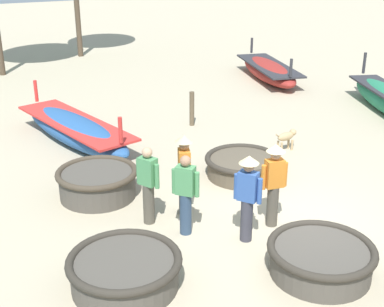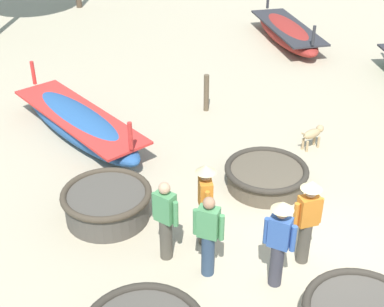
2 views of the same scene
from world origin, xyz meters
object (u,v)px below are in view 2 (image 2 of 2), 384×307
object	(u,v)px
coracle_beside_post	(266,176)
fisherman_standing_right	(208,234)
fisherman_hauling	(307,217)
long_boat_red_hull	(287,32)
dog	(313,134)
coracle_far_right	(107,203)
fisherman_standing_left	(205,200)
long_boat_green_hull	(79,123)
fisherman_crouching	(279,239)
fisherman_with_hat	(165,219)
mooring_post_shoreline	(206,93)

from	to	relation	value
coracle_beside_post	fisherman_standing_right	distance (m)	2.93
fisherman_hauling	coracle_beside_post	bearing A→B (deg)	74.23
long_boat_red_hull	dog	distance (m)	7.35
coracle_far_right	fisherman_standing_left	xyz separation A→B (m)	(1.37, -1.46, 0.62)
long_boat_green_hull	fisherman_crouching	size ratio (longest dim) A/B	2.98
long_boat_green_hull	fisherman_standing_right	distance (m)	5.62
long_boat_green_hull	long_boat_red_hull	world-z (taller)	long_boat_green_hull
fisherman_standing_right	dog	distance (m)	4.92
fisherman_crouching	fisherman_standing_right	size ratio (longest dim) A/B	1.06
fisherman_standing_left	fisherman_standing_right	bearing A→B (deg)	-112.57
fisherman_crouching	fisherman_with_hat	distance (m)	1.93
long_boat_red_hull	fisherman_standing_left	distance (m)	11.17
coracle_beside_post	fisherman_standing_right	world-z (taller)	fisherman_standing_right
fisherman_hauling	fisherman_standing_left	distance (m)	1.75
fisherman_with_hat	dog	xyz separation A→B (m)	(4.57, 2.03, -0.46)
coracle_far_right	dog	distance (m)	5.18
fisherman_standing_right	mooring_post_shoreline	world-z (taller)	fisherman_standing_right
coracle_beside_post	long_boat_green_hull	world-z (taller)	long_boat_green_hull
long_boat_red_hull	fisherman_crouching	size ratio (longest dim) A/B	2.80
coracle_beside_post	fisherman_crouching	world-z (taller)	fisherman_crouching
fisherman_hauling	fisherman_crouching	world-z (taller)	same
coracle_far_right	coracle_beside_post	bearing A→B (deg)	-6.80
coracle_beside_post	fisherman_crouching	bearing A→B (deg)	-118.62
fisherman_hauling	dog	bearing A→B (deg)	51.69
fisherman_hauling	coracle_far_right	bearing A→B (deg)	135.97
coracle_beside_post	fisherman_with_hat	xyz separation A→B (m)	(-2.73, -1.12, 0.57)
fisherman_hauling	long_boat_red_hull	bearing A→B (deg)	57.75
coracle_far_right	fisherman_with_hat	world-z (taller)	fisherman_with_hat
fisherman_standing_left	coracle_far_right	bearing A→B (deg)	133.26
coracle_beside_post	fisherman_standing_right	size ratio (longest dim) A/B	1.12
long_boat_green_hull	fisherman_with_hat	distance (m)	4.92
coracle_beside_post	long_boat_red_hull	xyz separation A→B (m)	(5.40, 7.34, 0.09)
fisherman_crouching	dog	xyz separation A→B (m)	(3.19, 3.39, -0.59)
long_boat_green_hull	fisherman_hauling	distance (m)	6.45
long_boat_green_hull	coracle_far_right	bearing A→B (deg)	-95.78
fisherman_with_hat	mooring_post_shoreline	size ratio (longest dim) A/B	1.55
fisherman_with_hat	long_boat_red_hull	bearing A→B (deg)	46.15
coracle_beside_post	fisherman_hauling	world-z (taller)	fisherman_hauling
long_boat_green_hull	mooring_post_shoreline	xyz separation A→B (m)	(3.43, -0.02, 0.14)
fisherman_hauling	fisherman_standing_right	bearing A→B (deg)	165.51
coracle_far_right	dog	size ratio (longest dim) A/B	2.55
dog	mooring_post_shoreline	bearing A→B (deg)	116.01
long_boat_green_hull	fisherman_standing_left	xyz separation A→B (m)	(1.03, -4.82, 0.59)
fisherman_with_hat	coracle_beside_post	bearing A→B (deg)	22.38
long_boat_red_hull	fisherman_crouching	xyz separation A→B (m)	(-6.75, -9.81, 0.59)
coracle_far_right	fisherman_hauling	world-z (taller)	fisherman_hauling
mooring_post_shoreline	long_boat_green_hull	bearing A→B (deg)	179.67
fisherman_crouching	fisherman_with_hat	world-z (taller)	fisherman_crouching
long_boat_red_hull	fisherman_standing_right	size ratio (longest dim) A/B	2.98
mooring_post_shoreline	coracle_far_right	bearing A→B (deg)	-138.43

